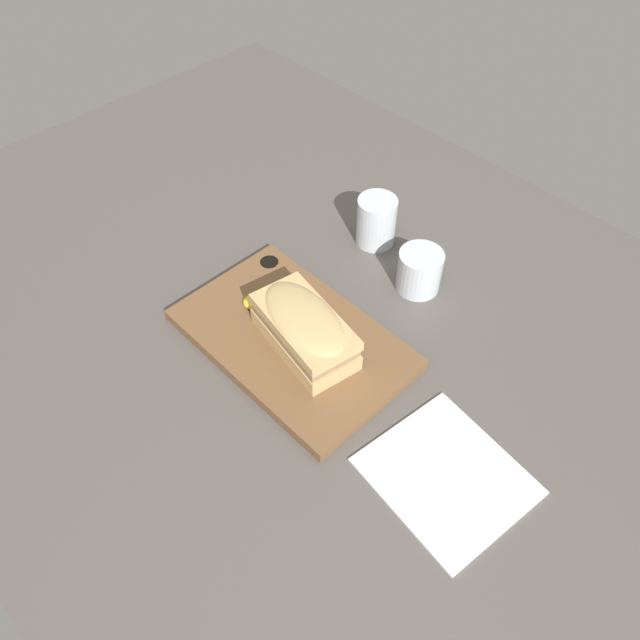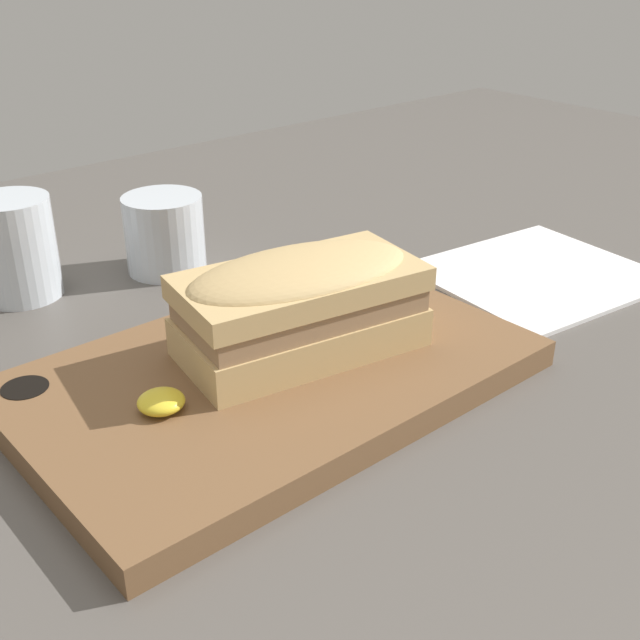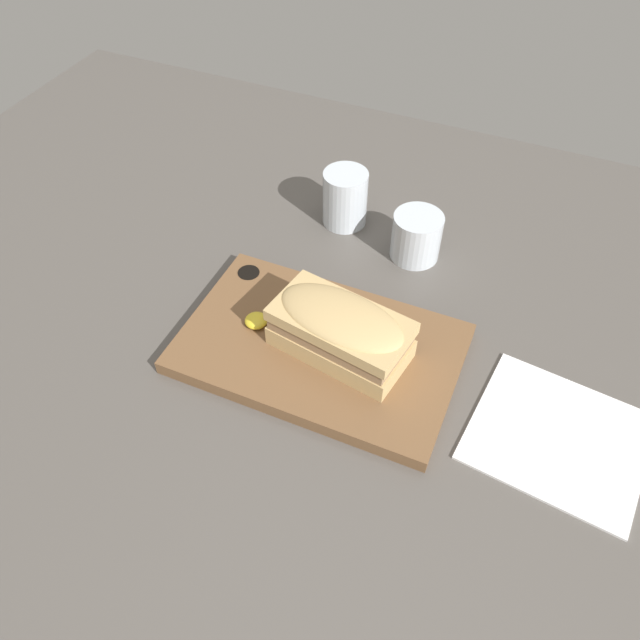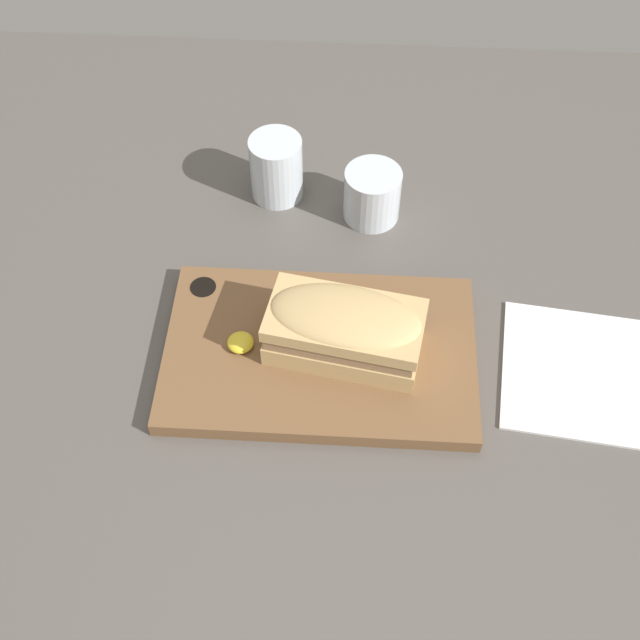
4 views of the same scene
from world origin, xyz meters
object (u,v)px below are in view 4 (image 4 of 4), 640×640
(wine_glass, at_px, (296,227))
(serving_board, at_px, (291,369))
(napkin, at_px, (631,362))
(sandwich, at_px, (329,321))
(water_glass, at_px, (197,238))

(wine_glass, bearing_deg, serving_board, -99.32)
(wine_glass, bearing_deg, napkin, -39.90)
(sandwich, relative_size, wine_glass, 2.45)
(sandwich, xyz_separation_m, water_glass, (-0.11, 0.19, -0.02))
(wine_glass, bearing_deg, water_glass, -171.07)
(serving_board, distance_m, sandwich, 0.06)
(sandwich, height_order, wine_glass, sandwich)
(serving_board, distance_m, water_glass, 0.21)
(serving_board, height_order, sandwich, sandwich)
(napkin, bearing_deg, wine_glass, 140.10)
(sandwich, bearing_deg, water_glass, 120.42)
(serving_board, distance_m, wine_glass, 0.22)
(water_glass, height_order, napkin, water_glass)
(serving_board, bearing_deg, water_glass, 111.21)
(water_glass, relative_size, wine_glass, 1.21)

